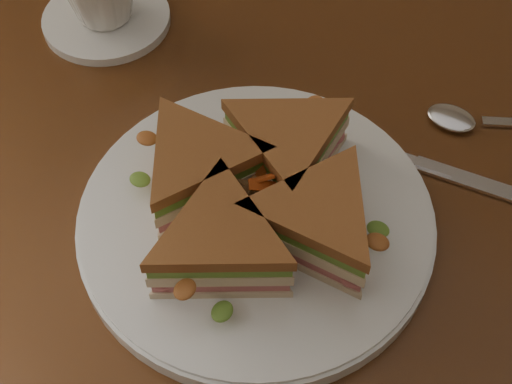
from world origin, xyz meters
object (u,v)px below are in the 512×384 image
(knife, at_px, (507,194))
(table, at_px, (326,265))
(plate, at_px, (256,221))
(saucer, at_px, (107,19))
(sandwich_wedges, at_px, (256,196))
(spoon, at_px, (475,120))

(knife, bearing_deg, table, -150.31)
(table, xyz_separation_m, plate, (-0.05, -0.05, 0.11))
(plate, xyz_separation_m, saucer, (-0.27, 0.15, -0.00))
(saucer, bearing_deg, sandwich_wedges, -29.43)
(table, distance_m, knife, 0.19)
(plate, distance_m, sandwich_wedges, 0.04)
(spoon, height_order, saucer, same)
(sandwich_wedges, height_order, saucer, sandwich_wedges)
(knife, bearing_deg, saucer, 173.13)
(plate, height_order, knife, plate)
(table, relative_size, sandwich_wedges, 4.95)
(spoon, bearing_deg, plate, -146.67)
(table, bearing_deg, knife, 34.73)
(plate, xyz_separation_m, knife, (0.18, 0.14, -0.01))
(table, distance_m, spoon, 0.20)
(spoon, relative_size, knife, 0.79)
(knife, bearing_deg, plate, -147.55)
(spoon, bearing_deg, sandwich_wedges, -146.67)
(spoon, relative_size, saucer, 1.23)
(table, height_order, spoon, spoon)
(spoon, xyz_separation_m, saucer, (-0.40, -0.05, 0.00))
(spoon, bearing_deg, table, -140.42)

